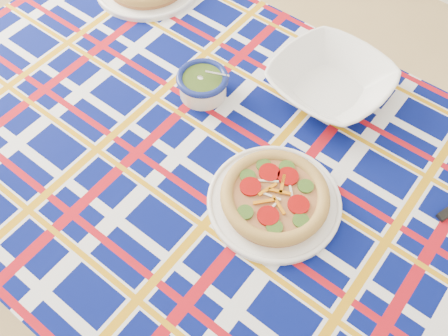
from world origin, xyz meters
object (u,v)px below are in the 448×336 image
Objects in this scene: pesto_bowl at (203,83)px; dining_table at (218,178)px; main_focaccia_plate at (275,196)px; serving_bowl at (330,82)px.

dining_table is at bearing -40.01° from pesto_bowl.
serving_bowl is at bearing 103.55° from main_focaccia_plate.
main_focaccia_plate is 0.38m from pesto_bowl.
serving_bowl is at bearing 40.29° from pesto_bowl.
pesto_bowl is at bearing 138.81° from dining_table.
pesto_bowl is (-0.35, 0.15, 0.01)m from main_focaccia_plate.
serving_bowl is (0.09, 0.36, 0.12)m from dining_table.
pesto_bowl is at bearing -139.71° from serving_bowl.
main_focaccia_plate is at bearing -5.23° from dining_table.
dining_table is 0.25m from pesto_bowl.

